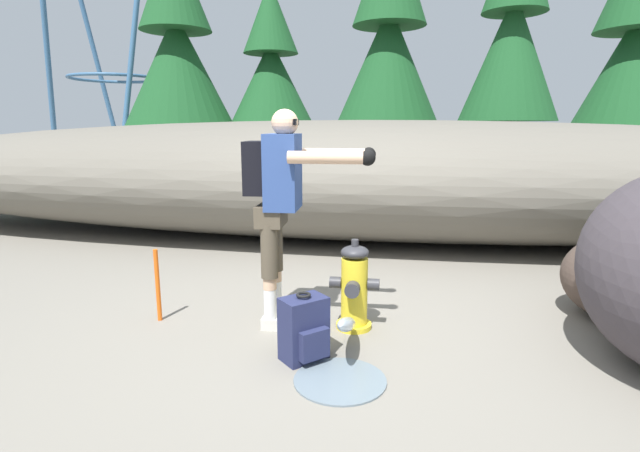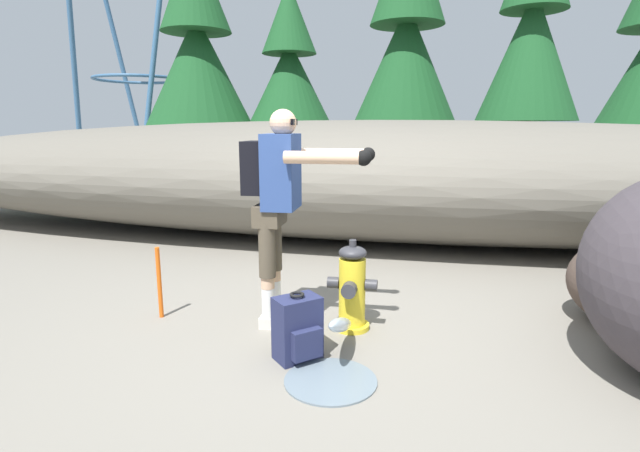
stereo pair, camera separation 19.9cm
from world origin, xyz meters
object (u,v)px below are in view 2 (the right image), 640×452
object	(u,v)px
boulder_small	(627,283)
utility_worker	(280,192)
survey_stake	(159,283)
fire_hydrant	(352,289)
spare_backpack	(298,329)

from	to	relation	value
boulder_small	utility_worker	bearing A→B (deg)	-167.90
survey_stake	boulder_small	bearing A→B (deg)	10.16
utility_worker	boulder_small	world-z (taller)	utility_worker
fire_hydrant	spare_backpack	size ratio (longest dim) A/B	1.53
utility_worker	spare_backpack	bearing A→B (deg)	-66.03
utility_worker	survey_stake	world-z (taller)	utility_worker
utility_worker	fire_hydrant	bearing A→B (deg)	-0.52
fire_hydrant	survey_stake	distance (m)	1.59
fire_hydrant	boulder_small	xyz separation A→B (m)	(2.11, 0.55, 0.02)
spare_backpack	fire_hydrant	bearing A→B (deg)	110.08
fire_hydrant	spare_backpack	xyz separation A→B (m)	(-0.28, -0.58, -0.11)
spare_backpack	boulder_small	xyz separation A→B (m)	(2.38, 1.13, 0.13)
fire_hydrant	utility_worker	world-z (taller)	utility_worker
fire_hydrant	survey_stake	xyz separation A→B (m)	(-1.59, -0.12, -0.03)
utility_worker	survey_stake	bearing A→B (deg)	-178.13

